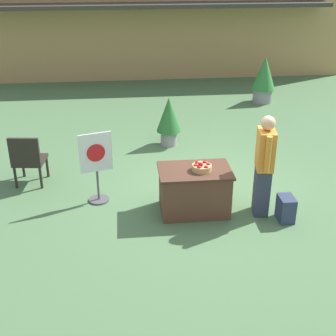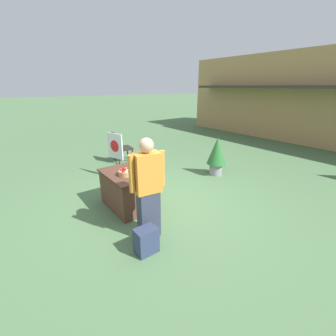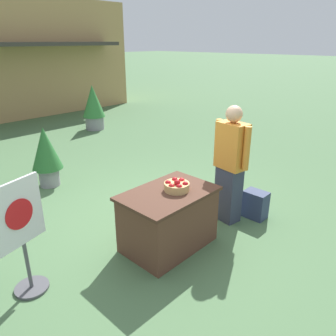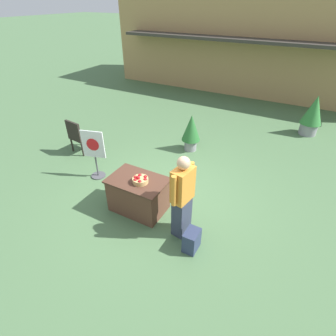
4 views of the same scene
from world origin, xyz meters
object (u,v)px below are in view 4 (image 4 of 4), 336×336
(backpack, at_px, (192,240))
(potted_plant_near_right, at_px, (191,131))
(poster_board, at_px, (95,153))
(potted_plant_far_right, at_px, (313,114))
(display_table, at_px, (138,194))
(person_visitor, at_px, (182,197))
(patio_chair, at_px, (79,135))
(apple_basket, at_px, (140,180))

(backpack, bearing_deg, potted_plant_near_right, 114.99)
(potted_plant_near_right, bearing_deg, poster_board, -121.78)
(potted_plant_near_right, height_order, potted_plant_far_right, potted_plant_far_right)
(display_table, distance_m, potted_plant_far_right, 6.46)
(poster_board, relative_size, potted_plant_far_right, 0.97)
(person_visitor, distance_m, backpack, 0.80)
(potted_plant_far_right, bearing_deg, patio_chair, -141.79)
(backpack, xyz_separation_m, potted_plant_far_right, (1.42, 6.23, 0.49))
(person_visitor, height_order, potted_plant_near_right, person_visitor)
(poster_board, distance_m, potted_plant_near_right, 2.83)
(display_table, xyz_separation_m, patio_chair, (-2.90, 1.25, 0.16))
(display_table, distance_m, poster_board, 1.72)
(backpack, distance_m, potted_plant_near_right, 3.73)
(display_table, distance_m, person_visitor, 1.21)
(poster_board, bearing_deg, patio_chair, -135.98)
(potted_plant_far_right, bearing_deg, display_table, -116.32)
(patio_chair, relative_size, potted_plant_far_right, 0.76)
(display_table, bearing_deg, poster_board, 162.44)
(apple_basket, height_order, poster_board, poster_board)
(display_table, xyz_separation_m, potted_plant_near_right, (-0.13, 2.92, 0.24))
(apple_basket, xyz_separation_m, patio_chair, (-3.01, 1.29, -0.28))
(apple_basket, bearing_deg, patio_chair, 156.77)
(apple_basket, xyz_separation_m, person_visitor, (0.99, -0.13, 0.04))
(display_table, xyz_separation_m, person_visitor, (1.10, -0.17, 0.49))
(potted_plant_far_right, bearing_deg, poster_board, -130.34)
(poster_board, distance_m, patio_chair, 1.49)
(poster_board, xyz_separation_m, potted_plant_far_right, (4.48, 5.27, 0.02))
(patio_chair, xyz_separation_m, potted_plant_far_right, (5.77, 4.54, 0.15))
(display_table, bearing_deg, patio_chair, 156.75)
(backpack, distance_m, patio_chair, 4.67)
(display_table, bearing_deg, potted_plant_near_right, 92.46)
(person_visitor, xyz_separation_m, potted_plant_near_right, (-1.22, 3.09, -0.25))
(potted_plant_far_right, bearing_deg, potted_plant_near_right, -136.18)
(poster_board, relative_size, potted_plant_near_right, 1.15)
(apple_basket, height_order, potted_plant_far_right, potted_plant_far_right)
(apple_basket, bearing_deg, potted_plant_near_right, 94.45)
(potted_plant_near_right, bearing_deg, potted_plant_far_right, 43.82)
(apple_basket, height_order, person_visitor, person_visitor)
(display_table, relative_size, potted_plant_far_right, 0.91)
(person_visitor, bearing_deg, apple_basket, 1.55)
(poster_board, bearing_deg, display_table, 56.21)
(apple_basket, distance_m, poster_board, 1.81)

